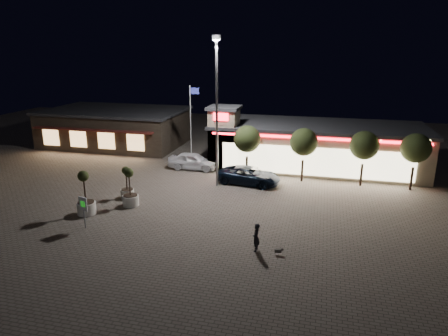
% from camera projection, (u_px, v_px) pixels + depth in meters
% --- Properties ---
extents(ground, '(90.00, 90.00, 0.00)m').
position_uv_depth(ground, '(159.00, 220.00, 27.52)').
color(ground, '#61584F').
rests_on(ground, ground).
extents(retail_building, '(20.40, 8.40, 6.10)m').
position_uv_depth(retail_building, '(311.00, 145.00, 39.35)').
color(retail_building, gray).
rests_on(retail_building, ground).
extents(restaurant_building, '(16.40, 11.00, 4.30)m').
position_uv_depth(restaurant_building, '(116.00, 127.00, 48.70)').
color(restaurant_building, '#382D23').
rests_on(restaurant_building, ground).
extents(floodlight_pole, '(0.60, 0.40, 12.38)m').
position_uv_depth(floodlight_pole, '(217.00, 104.00, 32.45)').
color(floodlight_pole, gray).
rests_on(floodlight_pole, ground).
extents(flagpole, '(0.95, 0.10, 8.00)m').
position_uv_depth(flagpole, '(191.00, 120.00, 38.66)').
color(flagpole, white).
rests_on(flagpole, ground).
extents(string_tree_a, '(2.42, 2.42, 4.79)m').
position_uv_depth(string_tree_a, '(247.00, 139.00, 35.77)').
color(string_tree_a, '#332319').
rests_on(string_tree_a, ground).
extents(string_tree_b, '(2.42, 2.42, 4.79)m').
position_uv_depth(string_tree_b, '(304.00, 142.00, 34.60)').
color(string_tree_b, '#332319').
rests_on(string_tree_b, ground).
extents(string_tree_c, '(2.42, 2.42, 4.79)m').
position_uv_depth(string_tree_c, '(364.00, 145.00, 33.44)').
color(string_tree_c, '#332319').
rests_on(string_tree_c, ground).
extents(string_tree_d, '(2.42, 2.42, 4.79)m').
position_uv_depth(string_tree_d, '(416.00, 148.00, 32.51)').
color(string_tree_d, '#332319').
rests_on(string_tree_d, ground).
extents(pickup_truck, '(5.71, 3.24, 1.51)m').
position_uv_depth(pickup_truck, '(249.00, 176.00, 34.72)').
color(pickup_truck, black).
rests_on(pickup_truck, ground).
extents(white_sedan, '(4.87, 2.01, 1.65)m').
position_uv_depth(white_sedan, '(193.00, 161.00, 38.92)').
color(white_sedan, white).
rests_on(white_sedan, ground).
extents(pedestrian, '(0.43, 0.63, 1.69)m').
position_uv_depth(pedestrian, '(256.00, 237.00, 23.19)').
color(pedestrian, black).
rests_on(pedestrian, ground).
extents(dog, '(0.51, 0.26, 0.27)m').
position_uv_depth(dog, '(279.00, 250.00, 22.90)').
color(dog, '#59514C').
rests_on(dog, ground).
extents(planter_left, '(1.06, 1.06, 2.60)m').
position_uv_depth(planter_left, '(127.00, 188.00, 31.38)').
color(planter_left, silver).
rests_on(planter_left, ground).
extents(planter_mid, '(1.32, 1.32, 3.24)m').
position_uv_depth(planter_mid, '(86.00, 201.00, 28.31)').
color(planter_mid, silver).
rests_on(planter_mid, ground).
extents(planter_right, '(1.20, 1.20, 2.96)m').
position_uv_depth(planter_right, '(130.00, 194.00, 29.85)').
color(planter_right, silver).
rests_on(planter_right, ground).
extents(valet_sign, '(0.71, 0.27, 2.18)m').
position_uv_depth(valet_sign, '(83.00, 207.00, 25.91)').
color(valet_sign, gray).
rests_on(valet_sign, ground).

